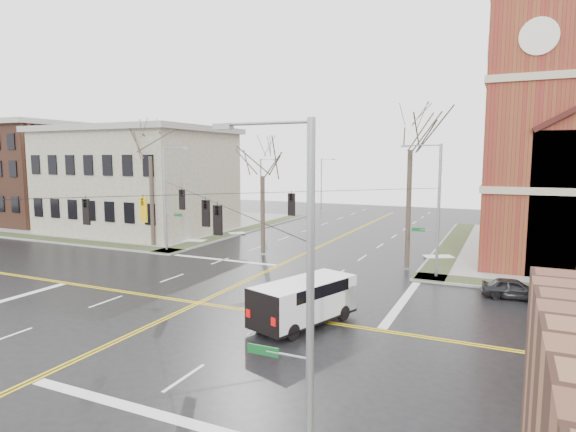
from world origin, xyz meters
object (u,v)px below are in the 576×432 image
at_px(streetlight_north_b, 322,182).
at_px(signal_pole_nw, 167,196).
at_px(tree_nw_far, 150,150).
at_px(tree_nw_near, 263,171).
at_px(parked_car_b, 561,296).
at_px(tree_ne, 411,142).
at_px(signal_pole_ne, 436,206).
at_px(streetlight_north_a, 262,190).
at_px(parked_car_a, 513,288).
at_px(signal_pole_se, 303,293).
at_px(cargo_van, 307,298).

bearing_deg(streetlight_north_b, signal_pole_nw, -91.05).
relative_size(signal_pole_nw, tree_nw_far, 0.73).
xyz_separation_m(tree_nw_far, tree_nw_near, (11.03, 0.94, -1.78)).
bearing_deg(tree_nw_far, parked_car_b, -8.32).
height_order(parked_car_b, tree_ne, tree_ne).
bearing_deg(signal_pole_ne, tree_nw_near, 171.13).
height_order(streetlight_north_a, parked_car_b, streetlight_north_a).
height_order(parked_car_a, parked_car_b, parked_car_a).
height_order(signal_pole_ne, signal_pole_nw, same).
bearing_deg(signal_pole_se, streetlight_north_a, 119.09).
distance_m(streetlight_north_a, streetlight_north_b, 20.00).
bearing_deg(tree_nw_far, tree_nw_near, 4.87).
distance_m(signal_pole_se, streetlight_north_b, 63.43).
xyz_separation_m(parked_car_a, tree_ne, (-7.12, 4.92, 8.75)).
distance_m(parked_car_a, parked_car_b, 2.45).
bearing_deg(parked_car_a, signal_pole_se, 160.99).
xyz_separation_m(streetlight_north_a, tree_nw_far, (-3.45, -15.19, 4.43)).
bearing_deg(tree_nw_near, signal_pole_se, -60.32).
height_order(signal_pole_ne, streetlight_north_a, signal_pole_ne).
relative_size(signal_pole_ne, parked_car_a, 2.55).
relative_size(streetlight_north_b, cargo_van, 1.30).
bearing_deg(tree_nw_near, tree_ne, -1.57).
relative_size(streetlight_north_a, streetlight_north_b, 1.00).
xyz_separation_m(signal_pole_ne, streetlight_north_b, (-21.97, 36.50, -0.48)).
bearing_deg(tree_nw_far, signal_pole_nw, -25.17).
bearing_deg(tree_ne, streetlight_north_b, 119.78).
height_order(streetlight_north_a, parked_car_a, streetlight_north_a).
height_order(signal_pole_nw, signal_pole_se, same).
relative_size(signal_pole_se, tree_nw_near, 0.92).
height_order(signal_pole_nw, tree_nw_far, tree_nw_far).
relative_size(streetlight_north_a, tree_nw_far, 0.65).
height_order(signal_pole_nw, parked_car_a, signal_pole_nw).
height_order(streetlight_north_a, tree_nw_far, tree_nw_far).
relative_size(signal_pole_nw, streetlight_north_b, 1.12).
distance_m(signal_pole_se, streetlight_north_a, 45.20).
bearing_deg(streetlight_north_b, signal_pole_ne, -58.95).
relative_size(parked_car_b, tree_nw_near, 0.34).
xyz_separation_m(streetlight_north_a, streetlight_north_b, (0.00, 20.00, 0.00)).
height_order(signal_pole_se, cargo_van, signal_pole_se).
bearing_deg(tree_nw_near, tree_nw_far, -175.13).
relative_size(signal_pole_se, tree_nw_far, 0.73).
distance_m(signal_pole_ne, tree_nw_far, 25.76).
distance_m(signal_pole_ne, tree_nw_near, 14.72).
xyz_separation_m(signal_pole_ne, tree_ne, (-2.18, 1.91, 4.40)).
bearing_deg(tree_ne, tree_nw_far, -178.51).
distance_m(cargo_van, tree_nw_near, 18.37).
xyz_separation_m(streetlight_north_b, tree_nw_far, (-3.45, -35.19, 4.43)).
xyz_separation_m(signal_pole_se, tree_ne, (-2.18, 24.91, 4.40)).
xyz_separation_m(signal_pole_ne, parked_car_b, (7.34, -3.49, -4.41)).
distance_m(streetlight_north_b, tree_nw_near, 35.18).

